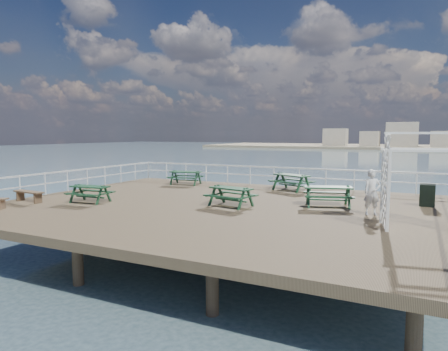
% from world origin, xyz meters
% --- Properties ---
extents(ground, '(18.00, 14.00, 0.30)m').
position_xyz_m(ground, '(0.00, 0.00, -0.15)').
color(ground, brown).
rests_on(ground, ground).
extents(sea_backdrop, '(300.00, 300.00, 9.20)m').
position_xyz_m(sea_backdrop, '(12.54, 134.07, -0.51)').
color(sea_backdrop, '#405B6D').
rests_on(sea_backdrop, ground).
extents(railing, '(17.77, 13.76, 1.10)m').
position_xyz_m(railing, '(-0.07, 2.57, 0.87)').
color(railing, silver).
rests_on(railing, ground).
extents(picnic_table_a, '(1.99, 1.69, 0.87)m').
position_xyz_m(picnic_table_a, '(-4.85, 5.11, 0.56)').
color(picnic_table_a, '#12341B').
rests_on(picnic_table_a, ground).
extents(picnic_table_b, '(2.42, 2.23, 0.95)m').
position_xyz_m(picnic_table_b, '(1.46, 5.44, 0.61)').
color(picnic_table_b, '#12341B').
rests_on(picnic_table_b, ground).
extents(picnic_table_c, '(2.28, 2.04, 0.93)m').
position_xyz_m(picnic_table_c, '(4.13, 1.61, 0.59)').
color(picnic_table_c, '#12341B').
rests_on(picnic_table_c, ground).
extents(picnic_table_d, '(1.78, 1.48, 0.81)m').
position_xyz_m(picnic_table_d, '(-5.34, -1.98, 0.52)').
color(picnic_table_d, '#12341B').
rests_on(picnic_table_d, ground).
extents(picnic_table_e, '(2.06, 1.80, 0.88)m').
position_xyz_m(picnic_table_e, '(0.54, -0.12, 0.56)').
color(picnic_table_e, '#12341B').
rests_on(picnic_table_e, ground).
extents(flat_bench_near, '(1.69, 0.52, 0.48)m').
position_xyz_m(flat_bench_near, '(-7.80, -3.11, 0.36)').
color(flat_bench_near, brown).
rests_on(flat_bench_near, ground).
extents(trellis_arbor, '(2.65, 1.79, 3.03)m').
position_xyz_m(trellis_arbor, '(7.60, -1.11, 1.34)').
color(trellis_arbor, silver).
rests_on(trellis_arbor, ground).
extents(sandwich_board, '(0.59, 0.45, 0.95)m').
position_xyz_m(sandwich_board, '(7.80, 3.20, 0.46)').
color(sandwich_board, black).
rests_on(sandwich_board, ground).
extents(person, '(0.72, 0.63, 1.67)m').
position_xyz_m(person, '(5.94, 0.51, 0.84)').
color(person, silver).
rests_on(person, ground).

